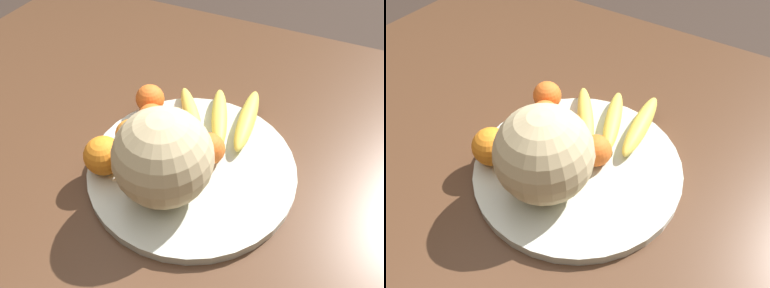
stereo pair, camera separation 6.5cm
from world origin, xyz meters
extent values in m
cube|color=#4C301E|center=(0.00, 0.00, 0.70)|extent=(1.60, 1.19, 0.04)
cube|color=#4C301E|center=(-0.71, 0.51, 0.34)|extent=(0.07, 0.07, 0.68)
cylinder|color=beige|center=(-0.03, 0.01, 0.73)|extent=(0.38, 0.38, 0.02)
torus|color=navy|center=(-0.03, 0.01, 0.73)|extent=(0.38, 0.38, 0.01)
sphere|color=#C6B284|center=(-0.05, -0.07, 0.82)|extent=(0.16, 0.16, 0.16)
sphere|color=brown|center=(0.01, 0.04, 0.75)|extent=(0.02, 0.02, 0.02)
ellipsoid|color=#DBC64C|center=(0.02, 0.14, 0.75)|extent=(0.06, 0.19, 0.03)
ellipsoid|color=#DBC64C|center=(-0.03, 0.13, 0.75)|extent=(0.09, 0.17, 0.03)
ellipsoid|color=#DBC64C|center=(-0.08, 0.10, 0.75)|extent=(0.14, 0.17, 0.03)
sphere|color=orange|center=(-0.14, 0.06, 0.76)|extent=(0.06, 0.06, 0.06)
sphere|color=orange|center=(-0.07, 0.04, 0.77)|extent=(0.06, 0.06, 0.06)
sphere|color=orange|center=(-0.15, 0.00, 0.77)|extent=(0.06, 0.06, 0.06)
sphere|color=orange|center=(-0.17, -0.07, 0.77)|extent=(0.07, 0.07, 0.07)
sphere|color=orange|center=(-0.17, 0.11, 0.77)|extent=(0.06, 0.06, 0.06)
sphere|color=orange|center=(-0.01, 0.03, 0.76)|extent=(0.06, 0.06, 0.06)
cube|color=white|center=(-0.09, 0.06, 0.74)|extent=(0.10, 0.07, 0.00)
camera|label=1|loc=(0.16, -0.40, 1.25)|focal=35.00mm
camera|label=2|loc=(0.22, -0.37, 1.25)|focal=35.00mm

